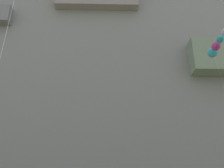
# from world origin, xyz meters

# --- Properties ---
(cliff_face) EXTENTS (180.00, 30.58, 62.38)m
(cliff_face) POSITION_xyz_m (0.01, 59.32, 31.21)
(cliff_face) COLOR gray
(cliff_face) RESTS_ON ground
(kite_windsock_mid_left) EXTENTS (1.45, 4.98, 16.50)m
(kite_windsock_mid_left) POSITION_xyz_m (13.27, 23.73, 15.94)
(kite_windsock_mid_left) COLOR #38B2D1
(kite_windsock_mid_left) RESTS_ON ground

